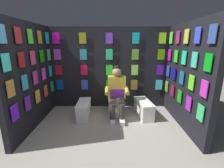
{
  "coord_description": "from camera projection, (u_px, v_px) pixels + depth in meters",
  "views": [
    {
      "loc": [
        -0.07,
        2.05,
        1.66
      ],
      "look_at": [
        -0.07,
        -1.05,
        0.85
      ],
      "focal_mm": 24.92,
      "sensor_mm": 36.0,
      "label": 1
    }
  ],
  "objects": [
    {
      "name": "ground_plane",
      "position": [
        107.0,
        154.0,
        2.4
      ],
      "size": [
        30.0,
        30.0,
        0.0
      ],
      "primitive_type": "plane",
      "color": "#9E998E"
    },
    {
      "name": "display_wall_back",
      "position": [
        109.0,
        68.0,
        4.04
      ],
      "size": [
        3.06,
        0.14,
        2.06
      ],
      "color": "black",
      "rests_on": "ground"
    },
    {
      "name": "display_wall_left",
      "position": [
        186.0,
        76.0,
        3.06
      ],
      "size": [
        0.14,
        1.91,
        2.06
      ],
      "color": "black",
      "rests_on": "ground"
    },
    {
      "name": "display_wall_right",
      "position": [
        31.0,
        76.0,
        3.07
      ],
      "size": [
        0.14,
        1.91,
        2.06
      ],
      "color": "black",
      "rests_on": "ground"
    },
    {
      "name": "toilet",
      "position": [
        116.0,
        100.0,
        3.77
      ],
      "size": [
        0.41,
        0.56,
        0.77
      ],
      "rotation": [
        0.0,
        0.0,
        0.02
      ],
      "color": "white",
      "rests_on": "ground"
    },
    {
      "name": "person_reading",
      "position": [
        117.0,
        92.0,
        3.48
      ],
      "size": [
        0.53,
        0.69,
        1.19
      ],
      "rotation": [
        0.0,
        0.0,
        0.02
      ],
      "color": "gold",
      "rests_on": "ground"
    },
    {
      "name": "comic_longbox_near",
      "position": [
        144.0,
        109.0,
        3.61
      ],
      "size": [
        0.38,
        0.73,
        0.38
      ],
      "rotation": [
        0.0,
        0.0,
        0.15
      ],
      "color": "white",
      "rests_on": "ground"
    },
    {
      "name": "comic_longbox_far",
      "position": [
        84.0,
        110.0,
        3.55
      ],
      "size": [
        0.29,
        0.68,
        0.38
      ],
      "rotation": [
        0.0,
        0.0,
        0.04
      ],
      "color": "silver",
      "rests_on": "ground"
    }
  ]
}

